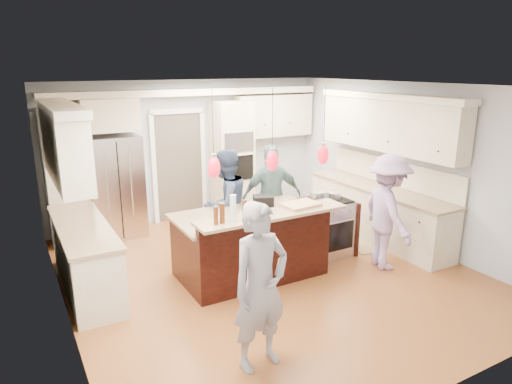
% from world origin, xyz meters
% --- Properties ---
extents(ground_plane, '(6.00, 6.00, 0.00)m').
position_xyz_m(ground_plane, '(0.00, 0.00, 0.00)').
color(ground_plane, '#B05E30').
rests_on(ground_plane, ground).
extents(room_shell, '(5.54, 6.04, 2.72)m').
position_xyz_m(room_shell, '(0.00, 0.00, 1.82)').
color(room_shell, '#B2BCC6').
rests_on(room_shell, ground).
extents(refrigerator, '(0.90, 0.70, 1.80)m').
position_xyz_m(refrigerator, '(-1.55, 2.64, 0.90)').
color(refrigerator, '#B7B7BC').
rests_on(refrigerator, ground).
extents(oven_column, '(0.72, 0.69, 2.30)m').
position_xyz_m(oven_column, '(0.75, 2.67, 1.15)').
color(oven_column, beige).
rests_on(oven_column, ground).
extents(back_upper_cabinets, '(5.30, 0.61, 2.54)m').
position_xyz_m(back_upper_cabinets, '(-0.75, 2.76, 1.67)').
color(back_upper_cabinets, beige).
rests_on(back_upper_cabinets, ground).
extents(right_counter_run, '(0.64, 3.10, 2.51)m').
position_xyz_m(right_counter_run, '(2.44, 0.30, 1.06)').
color(right_counter_run, beige).
rests_on(right_counter_run, ground).
extents(left_cabinets, '(0.64, 2.30, 2.51)m').
position_xyz_m(left_cabinets, '(-2.44, 0.80, 1.06)').
color(left_cabinets, beige).
rests_on(left_cabinets, ground).
extents(kitchen_island, '(2.10, 1.46, 1.12)m').
position_xyz_m(kitchen_island, '(-0.25, 0.07, 0.49)').
color(kitchen_island, black).
rests_on(kitchen_island, ground).
extents(island_range, '(0.82, 0.71, 0.92)m').
position_xyz_m(island_range, '(1.16, 0.15, 0.46)').
color(island_range, '#B7B7BC').
rests_on(island_range, ground).
extents(pendant_lights, '(1.75, 0.15, 1.03)m').
position_xyz_m(pendant_lights, '(-0.25, -0.51, 1.80)').
color(pendant_lights, black).
rests_on(pendant_lights, ground).
extents(person_bar_end, '(0.67, 0.48, 1.73)m').
position_xyz_m(person_bar_end, '(-1.16, -1.80, 0.86)').
color(person_bar_end, gray).
rests_on(person_bar_end, ground).
extents(person_far_left, '(1.01, 0.90, 1.73)m').
position_xyz_m(person_far_left, '(-0.26, 0.85, 0.87)').
color(person_far_left, navy).
rests_on(person_far_left, ground).
extents(person_far_right, '(1.08, 0.63, 1.74)m').
position_xyz_m(person_far_right, '(0.58, 0.85, 0.87)').
color(person_far_right, slate).
rests_on(person_far_right, ground).
extents(person_range_side, '(0.92, 1.25, 1.73)m').
position_xyz_m(person_range_side, '(1.65, -0.69, 0.87)').
color(person_range_side, '#A183B1').
rests_on(person_range_side, ground).
extents(floor_rug, '(0.85, 1.09, 0.01)m').
position_xyz_m(floor_rug, '(2.08, 0.20, 0.01)').
color(floor_rug, '#998453').
rests_on(floor_rug, ground).
extents(water_bottle, '(0.10, 0.10, 0.33)m').
position_xyz_m(water_bottle, '(-0.84, -0.58, 1.29)').
color(water_bottle, silver).
rests_on(water_bottle, kitchen_island).
extents(beer_bottle_a, '(0.06, 0.06, 0.23)m').
position_xyz_m(beer_bottle_a, '(-1.07, -0.59, 1.23)').
color(beer_bottle_a, '#4C220D').
rests_on(beer_bottle_a, kitchen_island).
extents(beer_bottle_b, '(0.08, 0.08, 0.25)m').
position_xyz_m(beer_bottle_b, '(-0.98, -0.58, 1.25)').
color(beer_bottle_b, '#4C220D').
rests_on(beer_bottle_b, kitchen_island).
extents(beer_bottle_c, '(0.07, 0.07, 0.23)m').
position_xyz_m(beer_bottle_c, '(-0.66, -0.52, 1.23)').
color(beer_bottle_c, '#4C220D').
rests_on(beer_bottle_c, kitchen_island).
extents(drink_can, '(0.08, 0.08, 0.13)m').
position_xyz_m(drink_can, '(-0.56, -0.51, 1.18)').
color(drink_can, '#B7B7BC').
rests_on(drink_can, kitchen_island).
extents(cutting_board, '(0.52, 0.39, 0.04)m').
position_xyz_m(cutting_board, '(0.24, -0.47, 1.14)').
color(cutting_board, tan).
rests_on(cutting_board, kitchen_island).
extents(pot_large, '(0.22, 0.22, 0.13)m').
position_xyz_m(pot_large, '(1.02, 0.21, 0.98)').
color(pot_large, '#B7B7BC').
rests_on(pot_large, island_range).
extents(pot_small, '(0.19, 0.19, 0.10)m').
position_xyz_m(pot_small, '(1.30, 0.13, 0.97)').
color(pot_small, '#B7B7BC').
rests_on(pot_small, island_range).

